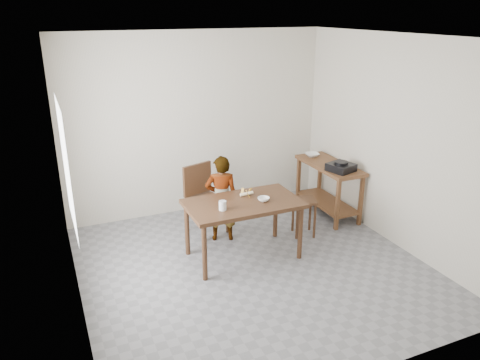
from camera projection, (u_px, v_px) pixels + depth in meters
name	position (u px, v px, depth m)	size (l,w,h in m)	color
floor	(253.00, 268.00, 5.72)	(4.00, 4.00, 0.04)	slate
ceiling	(256.00, 35.00, 4.77)	(4.00, 4.00, 0.04)	white
wall_back	(197.00, 124.00, 6.98)	(4.00, 0.04, 2.70)	beige
wall_front	(369.00, 238.00, 3.51)	(4.00, 0.04, 2.70)	beige
wall_left	(64.00, 188.00, 4.49)	(0.04, 4.00, 2.70)	beige
wall_right	(396.00, 143.00, 6.01)	(0.04, 4.00, 2.70)	beige
window_pane	(66.00, 167.00, 4.63)	(0.02, 1.10, 1.30)	white
dining_table	(243.00, 229.00, 5.84)	(1.40, 0.80, 0.75)	#432817
prep_counter	(328.00, 189.00, 7.08)	(0.50, 1.20, 0.80)	brown
child	(221.00, 199.00, 6.21)	(0.43, 0.29, 1.19)	silver
dining_chair	(207.00, 200.00, 6.46)	(0.46, 0.46, 0.96)	#432817
stool	(304.00, 217.00, 6.46)	(0.30, 0.30, 0.52)	#432817
glass_tumbler	(223.00, 205.00, 5.47)	(0.09, 0.09, 0.11)	white
small_bowl	(264.00, 199.00, 5.73)	(0.15, 0.15, 0.05)	white
banana	(247.00, 193.00, 5.88)	(0.19, 0.13, 0.07)	#ECCB4A
serving_bowl	(312.00, 155.00, 7.28)	(0.21, 0.21, 0.05)	white
gas_burner	(341.00, 167.00, 6.62)	(0.33, 0.33, 0.11)	black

